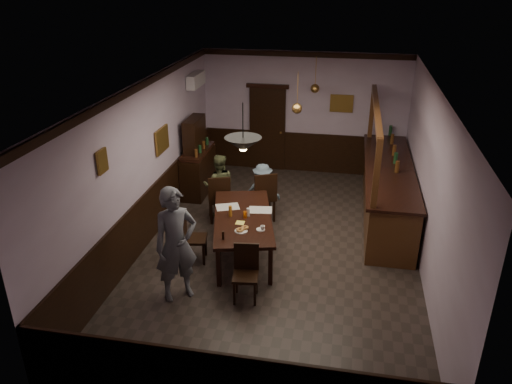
% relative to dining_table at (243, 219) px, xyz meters
% --- Properties ---
extents(room, '(5.01, 8.01, 3.01)m').
position_rel_dining_table_xyz_m(room, '(0.62, 0.29, 0.81)').
color(room, '#2D2621').
rests_on(room, ground).
extents(dining_table, '(1.50, 2.37, 0.75)m').
position_rel_dining_table_xyz_m(dining_table, '(0.00, 0.00, 0.00)').
color(dining_table, black).
rests_on(dining_table, ground).
extents(chair_far_left, '(0.56, 0.56, 1.02)m').
position_rel_dining_table_xyz_m(chair_far_left, '(-0.73, 1.12, -0.13)').
color(chair_far_left, black).
rests_on(chair_far_left, ground).
extents(chair_far_right, '(0.61, 0.61, 1.07)m').
position_rel_dining_table_xyz_m(chair_far_right, '(0.15, 1.34, -0.10)').
color(chair_far_right, black).
rests_on(chair_far_right, ground).
extents(chair_near, '(0.43, 0.43, 0.91)m').
position_rel_dining_table_xyz_m(chair_near, '(0.33, -1.29, -0.19)').
color(chair_near, black).
rests_on(chair_near, ground).
extents(chair_side, '(0.46, 0.46, 0.92)m').
position_rel_dining_table_xyz_m(chair_side, '(-0.85, -0.41, -0.18)').
color(chair_side, black).
rests_on(chair_side, ground).
extents(person_standing, '(0.81, 0.77, 1.86)m').
position_rel_dining_table_xyz_m(person_standing, '(-0.72, -1.46, 0.25)').
color(person_standing, slate).
rests_on(person_standing, ground).
extents(person_seated_left, '(0.76, 0.66, 1.35)m').
position_rel_dining_table_xyz_m(person_seated_left, '(-0.81, 1.40, -0.01)').
color(person_seated_left, '#4C5231').
rests_on(person_seated_left, ground).
extents(person_seated_right, '(0.74, 0.44, 1.13)m').
position_rel_dining_table_xyz_m(person_seated_right, '(0.07, 1.61, -0.12)').
color(person_seated_right, slate).
rests_on(person_seated_right, ground).
extents(newspaper_left, '(0.50, 0.43, 0.01)m').
position_rel_dining_table_xyz_m(newspaper_left, '(-0.35, 0.31, 0.07)').
color(newspaper_left, silver).
rests_on(newspaper_left, dining_table).
extents(newspaper_right, '(0.46, 0.35, 0.01)m').
position_rel_dining_table_xyz_m(newspaper_right, '(0.26, 0.30, 0.07)').
color(newspaper_right, silver).
rests_on(newspaper_right, dining_table).
extents(napkin, '(0.18, 0.18, 0.00)m').
position_rel_dining_table_xyz_m(napkin, '(0.01, -0.25, 0.07)').
color(napkin, '#FFF05D').
rests_on(napkin, dining_table).
extents(saucer, '(0.15, 0.15, 0.01)m').
position_rel_dining_table_xyz_m(saucer, '(0.40, -0.44, 0.07)').
color(saucer, white).
rests_on(saucer, dining_table).
extents(coffee_cup, '(0.10, 0.10, 0.07)m').
position_rel_dining_table_xyz_m(coffee_cup, '(0.44, -0.45, 0.11)').
color(coffee_cup, white).
rests_on(coffee_cup, saucer).
extents(pastry_plate, '(0.22, 0.22, 0.01)m').
position_rel_dining_table_xyz_m(pastry_plate, '(0.09, -0.55, 0.07)').
color(pastry_plate, white).
rests_on(pastry_plate, dining_table).
extents(pastry_ring_a, '(0.13, 0.13, 0.04)m').
position_rel_dining_table_xyz_m(pastry_ring_a, '(0.07, -0.56, 0.10)').
color(pastry_ring_a, '#C68C47').
rests_on(pastry_ring_a, pastry_plate).
extents(pastry_ring_b, '(0.13, 0.13, 0.04)m').
position_rel_dining_table_xyz_m(pastry_ring_b, '(0.14, -0.47, 0.10)').
color(pastry_ring_b, '#C68C47').
rests_on(pastry_ring_b, pastry_plate).
extents(soda_can, '(0.07, 0.07, 0.12)m').
position_rel_dining_table_xyz_m(soda_can, '(0.05, -0.05, 0.12)').
color(soda_can, orange).
rests_on(soda_can, dining_table).
extents(beer_glass, '(0.06, 0.06, 0.20)m').
position_rel_dining_table_xyz_m(beer_glass, '(-0.22, -0.04, 0.16)').
color(beer_glass, '#BF721E').
rests_on(beer_glass, dining_table).
extents(water_glass, '(0.06, 0.06, 0.15)m').
position_rel_dining_table_xyz_m(water_glass, '(0.09, 0.03, 0.14)').
color(water_glass, silver).
rests_on(water_glass, dining_table).
extents(pepper_mill, '(0.04, 0.04, 0.14)m').
position_rel_dining_table_xyz_m(pepper_mill, '(-0.14, -0.85, 0.13)').
color(pepper_mill, black).
rests_on(pepper_mill, dining_table).
extents(sideboard, '(0.48, 1.33, 1.76)m').
position_rel_dining_table_xyz_m(sideboard, '(-1.59, 2.48, 0.02)').
color(sideboard, black).
rests_on(sideboard, ground).
extents(bar_counter, '(0.97, 4.17, 2.34)m').
position_rel_dining_table_xyz_m(bar_counter, '(2.61, 2.02, -0.09)').
color(bar_counter, '#452412').
rests_on(bar_counter, ground).
extents(door_back, '(0.90, 0.06, 2.10)m').
position_rel_dining_table_xyz_m(door_back, '(-0.28, 4.24, 0.36)').
color(door_back, black).
rests_on(door_back, ground).
extents(ac_unit, '(0.20, 0.85, 0.30)m').
position_rel_dining_table_xyz_m(ac_unit, '(-1.76, 3.19, 1.76)').
color(ac_unit, white).
rests_on(ac_unit, ground).
extents(picture_left_small, '(0.04, 0.28, 0.36)m').
position_rel_dining_table_xyz_m(picture_left_small, '(-1.84, -1.31, 1.46)').
color(picture_left_small, olive).
rests_on(picture_left_small, ground).
extents(picture_left_large, '(0.04, 0.62, 0.48)m').
position_rel_dining_table_xyz_m(picture_left_large, '(-1.84, 1.09, 1.01)').
color(picture_left_large, olive).
rests_on(picture_left_large, ground).
extents(picture_back, '(0.55, 0.04, 0.42)m').
position_rel_dining_table_xyz_m(picture_back, '(1.52, 4.25, 1.11)').
color(picture_back, olive).
rests_on(picture_back, ground).
extents(pendant_iron, '(0.56, 0.56, 0.75)m').
position_rel_dining_table_xyz_m(pendant_iron, '(0.19, -0.78, 1.68)').
color(pendant_iron, black).
rests_on(pendant_iron, ground).
extents(pendant_brass_mid, '(0.20, 0.20, 0.81)m').
position_rel_dining_table_xyz_m(pendant_brass_mid, '(0.72, 1.70, 1.61)').
color(pendant_brass_mid, '#BF8C3F').
rests_on(pendant_brass_mid, ground).
extents(pendant_brass_far, '(0.20, 0.20, 0.81)m').
position_rel_dining_table_xyz_m(pendant_brass_far, '(0.92, 3.49, 1.61)').
color(pendant_brass_far, '#BF8C3F').
rests_on(pendant_brass_far, ground).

